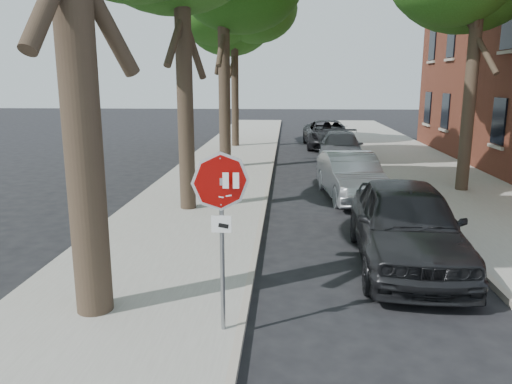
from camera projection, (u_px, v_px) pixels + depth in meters
ground at (271, 338)px, 7.26m from camera, size 120.00×120.00×0.00m
sidewalk_left at (216, 177)px, 19.08m from camera, size 4.00×55.00×0.12m
sidewalk_right at (443, 179)px, 18.56m from camera, size 4.00×55.00×0.12m
curb_left at (270, 177)px, 18.96m from camera, size 0.12×55.00×0.13m
curb_right at (387, 179)px, 18.69m from camera, size 0.12×55.00×0.13m
stop_sign at (221, 208)px, 6.85m from camera, size 0.76×0.34×2.61m
tree_far at (234, 12)px, 26.41m from camera, size 5.29×4.91×9.33m
car_a at (406, 224)px, 10.01m from camera, size 2.24×5.06×1.69m
car_b at (351, 176)px, 15.72m from camera, size 1.97×4.49×1.43m
car_c at (341, 148)px, 22.53m from camera, size 2.29×4.90×1.38m
car_d at (328, 134)px, 27.76m from camera, size 2.64×5.45×1.49m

